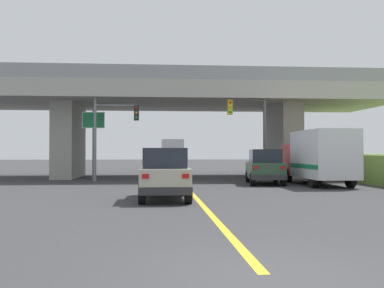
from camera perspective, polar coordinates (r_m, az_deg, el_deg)
ground at (r=34.32m, az=-1.82°, el=-4.12°), size 160.00×160.00×0.00m
overpass_bridge at (r=34.44m, az=-1.81°, el=4.75°), size 31.01×10.14×7.44m
lane_divider_stripe at (r=19.36m, az=0.35°, el=-6.52°), size 0.20×24.59×0.01m
suv_lead at (r=18.04m, az=-3.45°, el=-3.72°), size 1.92×4.33×2.02m
suv_crossing at (r=27.01m, az=9.01°, el=-2.80°), size 2.41×4.53×2.02m
box_truck at (r=26.84m, az=15.45°, el=-1.52°), size 2.33×6.77×3.05m
traffic_signal_nearside at (r=30.21m, az=7.57°, el=2.57°), size 2.54×0.36×5.99m
traffic_signal_farside at (r=29.72m, az=-10.17°, el=2.24°), size 2.87×0.36×5.71m
highway_sign at (r=31.40m, az=-12.13°, el=1.89°), size 1.50×0.17×4.70m
semi_truck_distant at (r=51.18m, az=-2.50°, el=-1.21°), size 2.33×6.86×3.22m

